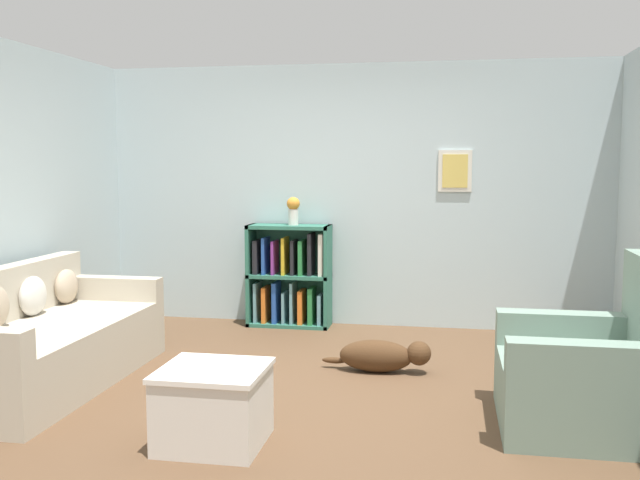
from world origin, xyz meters
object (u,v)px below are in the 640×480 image
Objects in this scene: coffee_table at (213,404)px; couch at (41,343)px; dog at (383,356)px; vase at (293,209)px; recliner_chair at (597,373)px; bookshelf at (290,278)px.

couch is at bearing 152.43° from coffee_table.
dog is at bearing 62.67° from coffee_table.
dog is 2.05m from vase.
vase is at bearing 57.25° from couch.
coffee_table is (1.61, -0.84, -0.07)m from couch.
vase is (-1.03, 1.43, 1.04)m from dog.
recliner_chair is 2.32m from coffee_table.
couch is 1.97× the size of recliner_chair.
couch is 2.61m from bookshelf.
vase is at bearing -20.98° from bookshelf.
recliner_chair is 1.76× the size of coffee_table.
recliner_chair is 3.50m from vase.
vase reaches higher than dog.
coffee_table is at bearing -86.31° from vase.
vase reaches higher than bookshelf.
bookshelf is at bearing 58.15° from couch.
couch is at bearing -121.85° from bookshelf.
bookshelf is at bearing 94.40° from coffee_table.
couch reaches higher than coffee_table.
coffee_table is at bearing -117.33° from dog.
dog is (2.44, 0.77, -0.18)m from couch.
bookshelf is (1.38, 2.21, 0.17)m from couch.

